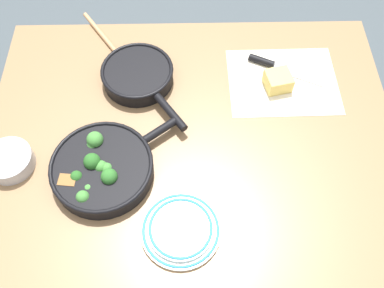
{
  "coord_description": "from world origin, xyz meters",
  "views": [
    {
      "loc": [
        -0.01,
        -0.63,
        1.81
      ],
      "look_at": [
        0.0,
        0.0,
        0.76
      ],
      "focal_mm": 40.0,
      "sensor_mm": 36.0,
      "label": 1
    }
  ],
  "objects_px": {
    "grater_knife": "(275,66)",
    "prep_bowl_steel": "(9,161)",
    "skillet_broccoli": "(102,168)",
    "cheese_block": "(278,81)",
    "wooden_spoon": "(119,55)",
    "dinner_plate_stack": "(181,229)",
    "skillet_eggs": "(138,75)"
  },
  "relations": [
    {
      "from": "skillet_eggs",
      "to": "skillet_broccoli",
      "type": "bearing_deg",
      "value": -48.68
    },
    {
      "from": "skillet_eggs",
      "to": "wooden_spoon",
      "type": "distance_m",
      "value": 0.13
    },
    {
      "from": "skillet_eggs",
      "to": "cheese_block",
      "type": "xyz_separation_m",
      "value": [
        0.44,
        -0.03,
        -0.0
      ]
    },
    {
      "from": "skillet_broccoli",
      "to": "prep_bowl_steel",
      "type": "bearing_deg",
      "value": 136.43
    },
    {
      "from": "skillet_eggs",
      "to": "cheese_block",
      "type": "height_order",
      "value": "skillet_eggs"
    },
    {
      "from": "skillet_broccoli",
      "to": "wooden_spoon",
      "type": "xyz_separation_m",
      "value": [
        0.01,
        0.43,
        -0.02
      ]
    },
    {
      "from": "wooden_spoon",
      "to": "cheese_block",
      "type": "distance_m",
      "value": 0.53
    },
    {
      "from": "grater_knife",
      "to": "dinner_plate_stack",
      "type": "distance_m",
      "value": 0.63
    },
    {
      "from": "wooden_spoon",
      "to": "dinner_plate_stack",
      "type": "xyz_separation_m",
      "value": [
        0.2,
        -0.61,
        0.01
      ]
    },
    {
      "from": "skillet_broccoli",
      "to": "dinner_plate_stack",
      "type": "bearing_deg",
      "value": -76.04
    },
    {
      "from": "skillet_eggs",
      "to": "dinner_plate_stack",
      "type": "relative_size",
      "value": 1.6
    },
    {
      "from": "wooden_spoon",
      "to": "cheese_block",
      "type": "relative_size",
      "value": 3.71
    },
    {
      "from": "grater_knife",
      "to": "cheese_block",
      "type": "bearing_deg",
      "value": -66.54
    },
    {
      "from": "cheese_block",
      "to": "dinner_plate_stack",
      "type": "bearing_deg",
      "value": -122.95
    },
    {
      "from": "skillet_eggs",
      "to": "cheese_block",
      "type": "distance_m",
      "value": 0.44
    },
    {
      "from": "skillet_broccoli",
      "to": "cheese_block",
      "type": "height_order",
      "value": "skillet_broccoli"
    },
    {
      "from": "cheese_block",
      "to": "prep_bowl_steel",
      "type": "height_order",
      "value": "cheese_block"
    },
    {
      "from": "cheese_block",
      "to": "dinner_plate_stack",
      "type": "height_order",
      "value": "cheese_block"
    },
    {
      "from": "dinner_plate_stack",
      "to": "prep_bowl_steel",
      "type": "bearing_deg",
      "value": 156.72
    },
    {
      "from": "skillet_eggs",
      "to": "dinner_plate_stack",
      "type": "bearing_deg",
      "value": -19.84
    },
    {
      "from": "wooden_spoon",
      "to": "skillet_eggs",
      "type": "bearing_deg",
      "value": 0.55
    },
    {
      "from": "skillet_broccoli",
      "to": "grater_knife",
      "type": "relative_size",
      "value": 1.48
    },
    {
      "from": "skillet_eggs",
      "to": "grater_knife",
      "type": "bearing_deg",
      "value": 61.59
    },
    {
      "from": "skillet_broccoli",
      "to": "wooden_spoon",
      "type": "bearing_deg",
      "value": 51.6
    },
    {
      "from": "grater_knife",
      "to": "prep_bowl_steel",
      "type": "height_order",
      "value": "prep_bowl_steel"
    },
    {
      "from": "wooden_spoon",
      "to": "cheese_block",
      "type": "height_order",
      "value": "cheese_block"
    },
    {
      "from": "skillet_eggs",
      "to": "cheese_block",
      "type": "relative_size",
      "value": 3.69
    },
    {
      "from": "skillet_broccoli",
      "to": "cheese_block",
      "type": "distance_m",
      "value": 0.6
    },
    {
      "from": "skillet_broccoli",
      "to": "skillet_eggs",
      "type": "relative_size",
      "value": 1.07
    },
    {
      "from": "skillet_broccoli",
      "to": "grater_knife",
      "type": "height_order",
      "value": "skillet_broccoli"
    },
    {
      "from": "grater_knife",
      "to": "dinner_plate_stack",
      "type": "xyz_separation_m",
      "value": [
        -0.31,
        -0.55,
        0.0
      ]
    },
    {
      "from": "skillet_eggs",
      "to": "wooden_spoon",
      "type": "height_order",
      "value": "skillet_eggs"
    }
  ]
}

